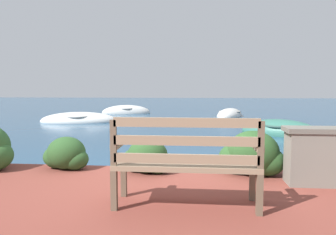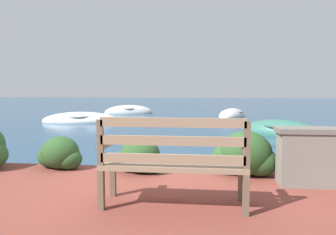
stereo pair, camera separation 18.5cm
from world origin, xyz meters
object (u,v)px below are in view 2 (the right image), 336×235
(rowboat_nearest, at_px, (280,133))
(mooring_buoy, at_px, (300,144))
(rowboat_far, at_px, (232,116))
(rowboat_outer, at_px, (129,112))
(rowboat_mid, at_px, (81,121))
(park_bench, at_px, (173,160))

(rowboat_nearest, xyz_separation_m, mooring_buoy, (-0.01, -2.10, 0.02))
(rowboat_far, xyz_separation_m, rowboat_outer, (-5.45, 1.33, 0.01))
(rowboat_far, bearing_deg, rowboat_nearest, 28.06)
(rowboat_nearest, distance_m, rowboat_far, 6.13)
(rowboat_nearest, relative_size, rowboat_mid, 0.79)
(rowboat_far, height_order, rowboat_outer, rowboat_outer)
(mooring_buoy, bearing_deg, rowboat_mid, 145.88)
(rowboat_nearest, bearing_deg, rowboat_mid, 7.70)
(rowboat_nearest, relative_size, rowboat_outer, 0.93)
(park_bench, relative_size, mooring_buoy, 2.62)
(rowboat_mid, distance_m, rowboat_far, 7.17)
(park_bench, xyz_separation_m, rowboat_nearest, (2.58, 6.88, -0.63))
(rowboat_far, xyz_separation_m, mooring_buoy, (0.94, -8.15, 0.03))
(rowboat_nearest, bearing_deg, rowboat_far, -51.97)
(park_bench, distance_m, rowboat_mid, 10.91)
(rowboat_outer, xyz_separation_m, mooring_buoy, (6.39, -9.48, 0.02))
(mooring_buoy, bearing_deg, rowboat_far, 96.56)
(park_bench, relative_size, rowboat_outer, 0.53)
(rowboat_nearest, xyz_separation_m, rowboat_outer, (-6.40, 7.38, -0.00))
(rowboat_outer, bearing_deg, mooring_buoy, -73.24)
(rowboat_nearest, xyz_separation_m, rowboat_mid, (-7.38, 2.90, -0.01))
(rowboat_nearest, height_order, rowboat_mid, rowboat_nearest)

